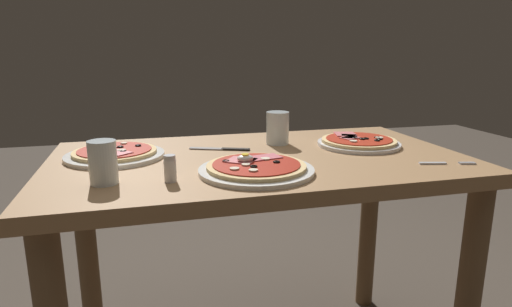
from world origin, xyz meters
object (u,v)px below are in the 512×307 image
(water_glass_far, at_px, (103,165))
(knife, at_px, (224,149))
(pizza_foreground, at_px, (256,168))
(pizza_across_right, at_px, (359,142))
(salt_shaker, at_px, (170,169))
(water_glass_near, at_px, (278,130))
(pizza_across_left, at_px, (115,154))
(dining_table, at_px, (259,197))
(fork, at_px, (443,163))

(water_glass_far, height_order, knife, water_glass_far)
(pizza_foreground, xyz_separation_m, pizza_across_right, (0.41, 0.22, 0.00))
(pizza_across_right, xyz_separation_m, salt_shaker, (-0.63, -0.25, 0.02))
(salt_shaker, bearing_deg, water_glass_far, 170.83)
(pizza_foreground, bearing_deg, knife, 97.06)
(pizza_foreground, xyz_separation_m, water_glass_near, (0.16, 0.32, 0.03))
(pizza_foreground, bearing_deg, water_glass_near, 63.60)
(pizza_across_left, relative_size, water_glass_near, 2.65)
(pizza_across_right, relative_size, water_glass_near, 2.49)
(dining_table, bearing_deg, fork, -24.96)
(pizza_foreground, height_order, fork, pizza_foreground)
(pizza_foreground, relative_size, pizza_across_left, 1.05)
(dining_table, height_order, pizza_foreground, pizza_foreground)
(pizza_foreground, height_order, salt_shaker, salt_shaker)
(pizza_across_left, distance_m, salt_shaker, 0.32)
(pizza_foreground, relative_size, water_glass_near, 2.78)
(dining_table, xyz_separation_m, salt_shaker, (-0.28, -0.19, 0.16))
(dining_table, xyz_separation_m, water_glass_near, (0.10, 0.15, 0.18))
(dining_table, bearing_deg, water_glass_near, 54.83)
(water_glass_near, height_order, fork, water_glass_near)
(fork, bearing_deg, pizza_across_right, 113.16)
(water_glass_near, bearing_deg, pizza_across_right, -20.45)
(water_glass_near, distance_m, fork, 0.52)
(pizza_across_left, relative_size, water_glass_far, 2.74)
(pizza_foreground, xyz_separation_m, pizza_across_left, (-0.37, 0.26, -0.00))
(pizza_across_right, bearing_deg, water_glass_near, 159.55)
(pizza_across_right, bearing_deg, pizza_across_left, 177.27)
(pizza_across_right, bearing_deg, water_glass_far, -164.24)
(water_glass_near, bearing_deg, knife, -167.80)
(pizza_foreground, height_order, pizza_across_left, pizza_foreground)
(fork, bearing_deg, water_glass_near, 135.18)
(water_glass_near, bearing_deg, dining_table, -125.17)
(fork, distance_m, salt_shaker, 0.75)
(pizza_across_left, bearing_deg, water_glass_far, -92.43)
(dining_table, xyz_separation_m, pizza_across_left, (-0.42, 0.09, 0.14))
(pizza_across_left, distance_m, knife, 0.33)
(water_glass_near, distance_m, salt_shaker, 0.51)
(dining_table, relative_size, salt_shaker, 18.31)
(pizza_across_left, relative_size, knife, 1.53)
(pizza_across_left, height_order, water_glass_far, water_glass_far)
(pizza_across_right, bearing_deg, knife, 173.23)
(pizza_across_left, distance_m, pizza_across_right, 0.78)
(dining_table, relative_size, fork, 7.85)
(water_glass_near, distance_m, knife, 0.20)
(water_glass_near, height_order, salt_shaker, water_glass_near)
(pizza_across_right, relative_size, salt_shaker, 4.06)
(water_glass_near, relative_size, salt_shaker, 1.63)
(water_glass_far, bearing_deg, pizza_across_left, 87.57)
(knife, bearing_deg, pizza_across_right, -6.77)
(water_glass_near, xyz_separation_m, salt_shaker, (-0.38, -0.34, -0.01))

